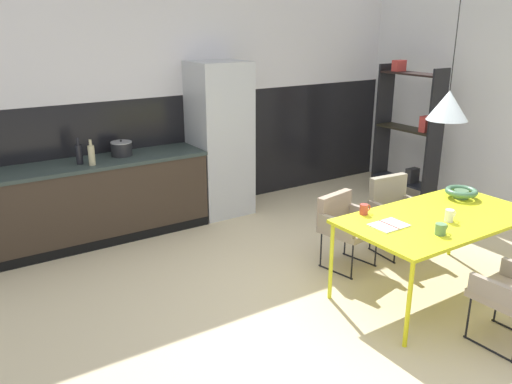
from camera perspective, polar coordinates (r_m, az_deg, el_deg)
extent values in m
plane|color=#C9B790|center=(4.73, 10.39, -11.91)|extent=(8.52, 8.52, 0.00)
cube|color=black|center=(6.76, -6.84, 4.42)|extent=(6.56, 0.12, 1.50)
cube|color=silver|center=(6.57, -7.36, 17.20)|extent=(6.56, 0.12, 1.50)
cube|color=#33281E|center=(5.99, -19.38, -1.49)|extent=(2.96, 0.60, 0.87)
cube|color=#2D3935|center=(5.86, -19.84, 2.69)|extent=(2.99, 0.63, 0.04)
cube|color=black|center=(5.85, -18.22, -5.89)|extent=(2.96, 0.01, 0.10)
cube|color=#ADAFB2|center=(6.49, -4.01, 5.78)|extent=(0.67, 0.60, 1.91)
cube|color=yellow|center=(4.77, 19.54, -2.71)|extent=(1.75, 0.95, 0.03)
cylinder|color=yellow|center=(4.61, 8.29, -7.60)|extent=(0.04, 0.04, 0.72)
cylinder|color=#CDD319|center=(5.77, 20.86, -3.20)|extent=(0.04, 0.04, 0.72)
cylinder|color=yellow|center=(4.08, 16.49, -11.85)|extent=(0.04, 0.04, 0.72)
cube|color=gray|center=(5.20, 10.30, -4.05)|extent=(0.56, 0.54, 0.06)
cube|color=gray|center=(5.24, 8.65, -1.69)|extent=(0.46, 0.16, 0.29)
cube|color=gray|center=(5.33, 11.76, -2.41)|extent=(0.13, 0.42, 0.14)
cube|color=gray|center=(4.99, 8.87, -3.68)|extent=(0.13, 0.42, 0.14)
cylinder|color=black|center=(5.34, 13.10, -6.17)|extent=(0.02, 0.02, 0.38)
cylinder|color=black|center=(5.03, 10.56, -7.55)|extent=(0.02, 0.02, 0.38)
cylinder|color=black|center=(5.53, 9.81, -5.06)|extent=(0.02, 0.02, 0.38)
cylinder|color=black|center=(5.24, 7.18, -6.31)|extent=(0.02, 0.02, 0.38)
cylinder|color=black|center=(5.51, 11.30, -7.33)|extent=(0.09, 0.41, 0.02)
cylinder|color=black|center=(5.21, 8.74, -8.72)|extent=(0.09, 0.41, 0.02)
cube|color=gray|center=(4.40, 26.24, -10.16)|extent=(0.50, 0.48, 0.06)
cube|color=gray|center=(4.18, 24.96, -9.94)|extent=(0.07, 0.42, 0.14)
cylinder|color=black|center=(4.42, 22.38, -12.66)|extent=(0.02, 0.02, 0.37)
cylinder|color=black|center=(4.73, 25.03, -10.91)|extent=(0.02, 0.02, 0.37)
cylinder|color=black|center=(4.43, 24.22, -15.51)|extent=(0.03, 0.41, 0.02)
cube|color=gray|center=(5.63, 15.48, -2.77)|extent=(0.52, 0.50, 0.06)
cube|color=gray|center=(5.69, 14.30, -0.09)|extent=(0.46, 0.12, 0.38)
cube|color=gray|center=(5.74, 17.17, -1.44)|extent=(0.09, 0.42, 0.14)
cube|color=gray|center=(5.45, 13.89, -2.21)|extent=(0.09, 0.42, 0.14)
cylinder|color=black|center=(5.72, 18.07, -4.99)|extent=(0.02, 0.02, 0.37)
cylinder|color=black|center=(5.45, 15.12, -5.86)|extent=(0.02, 0.02, 0.37)
cylinder|color=black|center=(5.96, 15.47, -3.77)|extent=(0.02, 0.02, 0.37)
cylinder|color=black|center=(5.71, 12.54, -4.54)|extent=(0.02, 0.02, 0.37)
cylinder|color=black|center=(5.91, 16.59, -5.94)|extent=(0.05, 0.41, 0.02)
cylinder|color=black|center=(5.65, 13.66, -6.82)|extent=(0.05, 0.41, 0.02)
cylinder|color=#4C704C|center=(5.31, 21.68, -0.22)|extent=(0.13, 0.13, 0.08)
torus|color=#457252|center=(5.30, 21.71, 0.06)|extent=(0.30, 0.30, 0.06)
cube|color=white|center=(4.37, 13.79, -3.79)|extent=(0.15, 0.22, 0.01)
cube|color=white|center=(4.47, 15.09, -3.37)|extent=(0.15, 0.22, 0.01)
cube|color=#B73833|center=(4.42, 14.45, -3.48)|extent=(0.01, 0.22, 0.00)
cylinder|color=white|center=(4.66, 20.54, -2.45)|extent=(0.07, 0.07, 0.10)
torus|color=white|center=(4.69, 20.91, -2.27)|extent=(0.07, 0.01, 0.07)
cylinder|color=#5B8456|center=(4.35, 19.69, -3.88)|extent=(0.09, 0.09, 0.09)
torus|color=#5B8456|center=(4.39, 20.14, -3.66)|extent=(0.06, 0.01, 0.06)
cylinder|color=#B23D33|center=(4.62, 11.81, -1.89)|extent=(0.07, 0.07, 0.09)
torus|color=#B23D33|center=(4.65, 12.24, -1.72)|extent=(0.06, 0.01, 0.06)
cylinder|color=black|center=(6.05, -14.61, 4.59)|extent=(0.23, 0.23, 0.15)
cylinder|color=gray|center=(6.03, -14.67, 5.33)|extent=(0.24, 0.24, 0.01)
sphere|color=black|center=(6.03, -14.68, 5.50)|extent=(0.02, 0.02, 0.02)
cylinder|color=black|center=(5.82, -18.93, 3.95)|extent=(0.07, 0.07, 0.21)
cylinder|color=black|center=(5.79, -19.07, 5.33)|extent=(0.03, 0.03, 0.08)
cylinder|color=tan|center=(5.73, -17.68, 3.87)|extent=(0.07, 0.07, 0.21)
cylinder|color=tan|center=(5.70, -17.82, 5.21)|extent=(0.03, 0.03, 0.07)
cube|color=black|center=(7.61, 13.81, 6.78)|extent=(0.30, 0.03, 1.81)
cube|color=black|center=(7.04, 19.09, 5.40)|extent=(0.30, 0.03, 1.81)
cube|color=black|center=(7.48, 15.91, 1.22)|extent=(0.30, 0.88, 0.02)
cube|color=#262628|center=(7.35, 16.85, 1.76)|extent=(0.18, 0.10, 0.20)
cube|color=black|center=(7.30, 16.40, 6.70)|extent=(0.30, 0.88, 0.02)
cube|color=#B73833|center=(7.10, 18.30, 7.14)|extent=(0.18, 0.10, 0.20)
cube|color=black|center=(7.20, 16.93, 12.39)|extent=(0.30, 0.88, 0.02)
cube|color=#B73833|center=(7.36, 15.50, 13.29)|extent=(0.18, 0.10, 0.14)
cylinder|color=black|center=(4.51, 21.44, 17.47)|extent=(0.01, 0.01, 1.12)
cone|color=silver|center=(4.56, 20.44, 8.94)|extent=(0.33, 0.33, 0.24)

